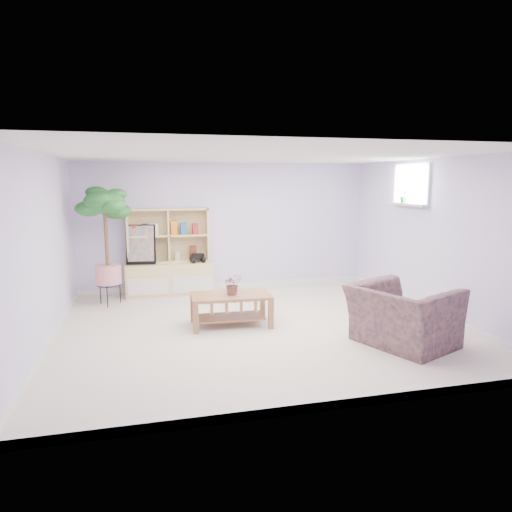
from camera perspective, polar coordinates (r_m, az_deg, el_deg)
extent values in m
cube|color=silver|center=(6.58, 0.21, -8.84)|extent=(5.50, 5.00, 0.01)
cube|color=white|center=(6.26, 0.22, 12.52)|extent=(5.50, 5.00, 0.01)
cube|color=#D6C9FC|center=(8.74, -3.77, 3.71)|extent=(5.50, 0.01, 2.40)
cube|color=#D6C9FC|center=(3.97, 9.03, -3.17)|extent=(5.50, 0.01, 2.40)
cube|color=#D6C9FC|center=(6.25, -25.07, 0.61)|extent=(0.01, 5.00, 2.40)
cube|color=#D6C9FC|center=(7.46, 21.17, 2.15)|extent=(0.01, 5.00, 2.40)
cube|color=white|center=(7.88, 18.40, 6.15)|extent=(0.14, 1.00, 0.04)
imported|color=#185E1D|center=(6.49, -2.94, -3.53)|extent=(0.31, 0.29, 0.30)
imported|color=#141536|center=(6.05, 17.87, -6.64)|extent=(1.39, 1.47, 0.87)
imported|color=#125217|center=(7.98, 17.97, 7.15)|extent=(0.14, 0.12, 0.22)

